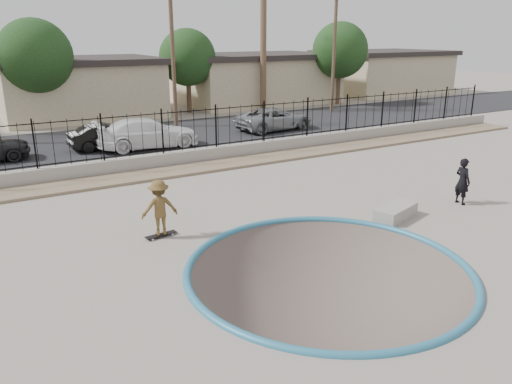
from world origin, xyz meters
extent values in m
cube|color=gray|center=(0.00, 12.00, -1.10)|extent=(120.00, 120.00, 2.20)
torus|color=teal|center=(0.00, -1.00, 0.00)|extent=(7.04, 7.04, 0.20)
cube|color=#897359|center=(0.00, 9.20, 0.06)|extent=(42.00, 1.60, 0.11)
cube|color=gray|center=(0.00, 10.30, 0.30)|extent=(42.00, 0.45, 0.60)
cube|color=black|center=(0.00, 10.30, 0.72)|extent=(40.00, 0.04, 0.03)
cube|color=black|center=(0.00, 10.30, 2.30)|extent=(40.00, 0.04, 0.04)
cube|color=black|center=(0.00, 17.00, 0.02)|extent=(90.00, 8.00, 0.04)
cube|color=tan|center=(0.00, 26.50, 1.75)|extent=(10.00, 8.00, 3.50)
cube|color=#2C2724|center=(0.00, 26.50, 3.70)|extent=(10.60, 8.60, 0.40)
cube|color=tan|center=(14.00, 26.50, 1.75)|extent=(12.00, 8.00, 3.50)
cube|color=#2C2724|center=(14.00, 26.50, 3.70)|extent=(12.60, 8.60, 0.40)
cube|color=tan|center=(28.00, 26.50, 1.75)|extent=(11.00, 8.00, 3.50)
cube|color=#2C2724|center=(28.00, 26.50, 3.70)|extent=(11.60, 8.60, 0.40)
cylinder|color=brown|center=(12.00, 22.00, 5.00)|extent=(0.44, 0.44, 10.00)
cylinder|color=#473323|center=(4.00, 19.00, 4.75)|extent=(0.24, 0.24, 9.50)
cylinder|color=#473323|center=(16.00, 19.00, 4.50)|extent=(0.24, 0.24, 9.00)
cylinder|color=#473323|center=(-3.00, 23.00, 1.50)|extent=(0.34, 0.34, 3.00)
sphere|color=#143311|center=(-3.00, 23.00, 4.20)|extent=(4.32, 4.32, 4.32)
cylinder|color=#473323|center=(7.00, 24.00, 1.38)|extent=(0.34, 0.34, 2.75)
sphere|color=#143311|center=(7.00, 24.00, 3.85)|extent=(3.96, 3.96, 3.96)
cylinder|color=#473323|center=(19.00, 22.00, 1.50)|extent=(0.34, 0.34, 3.00)
sphere|color=#143311|center=(19.00, 22.00, 4.20)|extent=(4.32, 4.32, 4.32)
imported|color=olive|center=(-2.80, 3.00, 0.78)|extent=(1.07, 0.69, 1.56)
cube|color=black|center=(-2.80, 3.00, 0.07)|extent=(0.93, 0.33, 0.02)
cylinder|color=silver|center=(-3.10, 2.88, 0.03)|extent=(0.06, 0.04, 0.06)
cylinder|color=silver|center=(-3.12, 3.05, 0.03)|extent=(0.06, 0.04, 0.06)
cylinder|color=silver|center=(-2.48, 2.95, 0.03)|extent=(0.06, 0.04, 0.06)
cylinder|color=silver|center=(-2.50, 3.12, 0.03)|extent=(0.06, 0.04, 0.06)
imported|color=black|center=(6.92, 0.67, 0.78)|extent=(0.41, 0.60, 1.57)
cube|color=gray|center=(4.00, 0.75, 0.20)|extent=(1.74, 1.15, 0.40)
imported|color=black|center=(-1.15, 15.00, 0.65)|extent=(3.78, 1.48, 1.22)
imported|color=white|center=(0.59, 14.12, 0.76)|extent=(5.14, 2.35, 1.46)
imported|color=gray|center=(8.58, 15.00, 0.69)|extent=(4.85, 2.53, 1.30)
camera|label=1|loc=(-7.05, -9.60, 5.50)|focal=35.00mm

